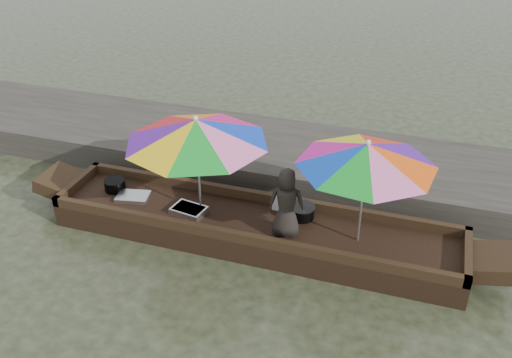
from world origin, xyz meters
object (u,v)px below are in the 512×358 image
(boat_hull, at_px, (254,230))
(tray_scallop, at_px, (133,197))
(charcoal_grill, at_px, (302,212))
(umbrella_bow, at_px, (198,166))
(supply_bag, at_px, (283,201))
(tray_crayfish, at_px, (189,210))
(umbrella_stern, at_px, (363,193))
(vendor, at_px, (287,203))
(cooking_pot, at_px, (115,185))

(boat_hull, xyz_separation_m, tray_scallop, (-1.98, -0.01, 0.21))
(boat_hull, relative_size, charcoal_grill, 16.26)
(charcoal_grill, relative_size, umbrella_bow, 0.18)
(supply_bag, bearing_deg, charcoal_grill, -24.18)
(tray_crayfish, relative_size, umbrella_stern, 0.27)
(boat_hull, bearing_deg, umbrella_stern, 0.00)
(vendor, bearing_deg, tray_scallop, -14.78)
(cooking_pot, height_order, umbrella_bow, umbrella_bow)
(tray_scallop, distance_m, vendor, 2.57)
(umbrella_bow, bearing_deg, cooking_pot, 175.15)
(tray_crayfish, relative_size, supply_bag, 1.78)
(tray_scallop, relative_size, umbrella_bow, 0.24)
(supply_bag, bearing_deg, cooking_pot, -173.23)
(charcoal_grill, relative_size, supply_bag, 1.33)
(tray_scallop, xyz_separation_m, charcoal_grill, (2.62, 0.32, 0.06))
(tray_scallop, height_order, umbrella_stern, umbrella_stern)
(boat_hull, height_order, umbrella_stern, umbrella_stern)
(vendor, bearing_deg, umbrella_stern, 179.16)
(umbrella_stern, bearing_deg, cooking_pot, 178.09)
(umbrella_stern, bearing_deg, charcoal_grill, 160.87)
(charcoal_grill, height_order, supply_bag, supply_bag)
(cooking_pot, relative_size, vendor, 0.31)
(umbrella_bow, bearing_deg, tray_crayfish, -142.36)
(cooking_pot, bearing_deg, boat_hull, -3.14)
(umbrella_stern, bearing_deg, supply_bag, 159.49)
(cooking_pot, bearing_deg, tray_crayfish, -9.91)
(tray_scallop, bearing_deg, charcoal_grill, 6.88)
(tray_scallop, xyz_separation_m, vendor, (2.51, -0.17, 0.49))
(charcoal_grill, distance_m, umbrella_stern, 1.16)
(cooking_pot, xyz_separation_m, tray_crayfish, (1.39, -0.24, -0.04))
(charcoal_grill, xyz_separation_m, umbrella_bow, (-1.48, -0.31, 0.69))
(boat_hull, bearing_deg, tray_scallop, -179.69)
(boat_hull, xyz_separation_m, supply_bag, (0.32, 0.45, 0.30))
(charcoal_grill, bearing_deg, umbrella_bow, -168.36)
(tray_scallop, distance_m, umbrella_stern, 3.58)
(cooking_pot, xyz_separation_m, umbrella_stern, (3.90, -0.13, 0.69))
(tray_scallop, distance_m, umbrella_bow, 1.36)
(tray_crayfish, bearing_deg, boat_hull, 6.49)
(cooking_pot, distance_m, umbrella_bow, 1.69)
(umbrella_stern, bearing_deg, vendor, -169.86)
(cooking_pot, xyz_separation_m, umbrella_bow, (1.53, -0.13, 0.69))
(tray_crayfish, relative_size, umbrella_bow, 0.24)
(tray_scallop, height_order, umbrella_bow, umbrella_bow)
(umbrella_bow, bearing_deg, supply_bag, 21.17)
(tray_crayfish, height_order, tray_scallop, tray_crayfish)
(tray_scallop, height_order, supply_bag, supply_bag)
(boat_hull, distance_m, tray_scallop, 1.99)
(vendor, distance_m, umbrella_bow, 1.41)
(tray_scallop, bearing_deg, umbrella_stern, 0.18)
(supply_bag, bearing_deg, tray_scallop, -168.68)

